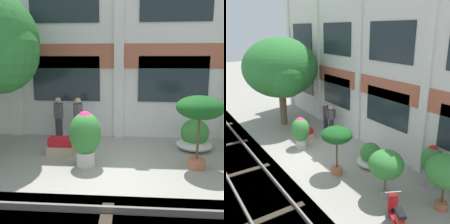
% 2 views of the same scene
% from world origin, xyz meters
% --- Properties ---
extents(ground_plane, '(80.00, 80.00, 0.00)m').
position_xyz_m(ground_plane, '(0.00, 0.00, 0.00)').
color(ground_plane, '#9E998E').
extents(apartment_facade, '(16.54, 0.64, 7.96)m').
position_xyz_m(apartment_facade, '(0.00, 3.17, 3.96)').
color(apartment_facade, silver).
rests_on(apartment_facade, ground).
extents(potted_plant_square_trough, '(0.85, 0.46, 0.55)m').
position_xyz_m(potted_plant_square_trough, '(-1.73, 0.77, 0.26)').
color(potted_plant_square_trough, tan).
rests_on(potted_plant_square_trough, ground).
extents(potted_plant_wide_bowl, '(1.16, 1.16, 1.05)m').
position_xyz_m(potted_plant_wide_bowl, '(2.59, 1.54, 0.43)').
color(potted_plant_wide_bowl, beige).
rests_on(potted_plant_wide_bowl, ground).
extents(potted_plant_tall_urn, '(1.25, 1.25, 2.02)m').
position_xyz_m(potted_plant_tall_urn, '(2.30, -0.03, 1.61)').
color(potted_plant_tall_urn, '#B76647').
rests_on(potted_plant_tall_urn, ground).
extents(potted_plant_stone_basin, '(0.88, 0.88, 1.57)m').
position_xyz_m(potted_plant_stone_basin, '(-0.78, -0.08, 0.90)').
color(potted_plant_stone_basin, beige).
rests_on(potted_plant_stone_basin, ground).
extents(resident_by_doorway, '(0.34, 0.47, 1.62)m').
position_xyz_m(resident_by_doorway, '(-2.19, 2.26, 0.87)').
color(resident_by_doorway, '#282833').
rests_on(resident_by_doorway, ground).
extents(resident_watching_tracks, '(0.34, 0.52, 1.63)m').
position_xyz_m(resident_watching_tracks, '(-1.44, 2.17, 0.87)').
color(resident_watching_tracks, '#282833').
rests_on(resident_watching_tracks, ground).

